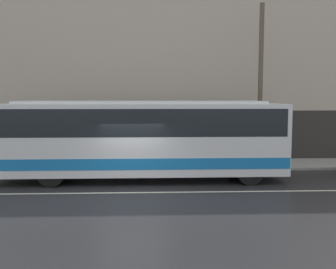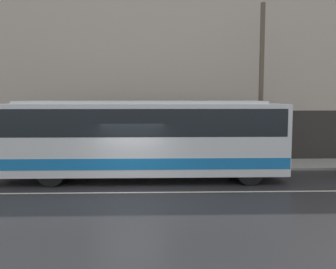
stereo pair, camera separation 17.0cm
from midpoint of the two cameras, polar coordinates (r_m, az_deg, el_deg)
ground_plane at (r=14.08m, az=-5.32°, el=-8.81°), size 60.00×60.00×0.00m
sidewalk at (r=19.34m, az=-4.34°, el=-4.65°), size 60.00×2.80×0.12m
building_facade at (r=20.76m, az=-4.27°, el=13.34°), size 60.00×0.35×13.02m
lane_stripe at (r=14.08m, az=-5.32°, el=-8.80°), size 54.00×0.14×0.01m
transit_bus at (r=15.91m, az=-3.65°, el=-0.18°), size 11.95×2.61×3.37m
utility_pole_near at (r=19.03m, az=14.26°, el=7.20°), size 0.23×0.23×7.93m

